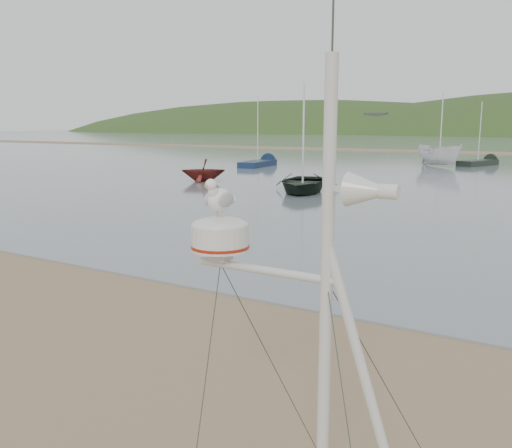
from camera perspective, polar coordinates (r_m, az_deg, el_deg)
The scene contains 7 objects.
ground at distance 8.70m, azimuth -14.84°, elevation -14.91°, with size 560.00×560.00×0.00m, color #7B6447.
mast_rig at distance 4.92m, azimuth 6.14°, elevation -19.30°, with size 2.27×2.42×5.12m.
boat_dark at distance 29.43m, azimuth 5.00°, elevation 8.23°, with size 3.61×1.05×5.05m, color black.
boat_red at distance 35.48m, azimuth -5.58°, elevation 6.74°, with size 2.39×1.46×2.76m, color #5E1A15.
boat_white at distance 50.38m, azimuth 18.87°, elevation 8.70°, with size 1.96×2.01×5.21m, color silver.
sailboat_dark_mid at distance 54.16m, azimuth 23.11°, elevation 6.03°, with size 3.57×6.27×6.13m.
sailboat_blue_near at distance 49.46m, azimuth 0.99°, elevation 6.51°, with size 2.40×6.78×6.61m.
Camera 1 is at (5.75, -5.39, 3.67)m, focal length 38.00 mm.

